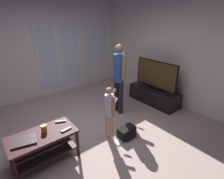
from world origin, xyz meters
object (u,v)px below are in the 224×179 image
(cup_near_edge, at_px, (44,129))
(person_adult, at_px, (119,74))
(laptop_closed, at_px, (24,141))
(tv_stand, at_px, (154,95))
(flat_screen_tv, at_px, (156,75))
(coffee_table, at_px, (43,142))
(person_child, at_px, (110,109))
(backpack, at_px, (127,132))
(dvd_remote_slim, at_px, (66,130))
(loose_keyboard, at_px, (122,138))
(tv_remote_black, at_px, (60,121))

(cup_near_edge, bearing_deg, person_adult, 12.45)
(laptop_closed, bearing_deg, person_adult, 25.86)
(laptop_closed, bearing_deg, tv_stand, 18.01)
(person_adult, bearing_deg, flat_screen_tv, -12.13)
(coffee_table, distance_m, person_child, 1.19)
(tv_stand, height_order, backpack, tv_stand)
(person_child, bearing_deg, backpack, -33.16)
(flat_screen_tv, distance_m, dvd_remote_slim, 2.70)
(person_child, distance_m, cup_near_edge, 1.12)
(tv_stand, xyz_separation_m, flat_screen_tv, (-0.00, 0.00, 0.58))
(tv_stand, bearing_deg, loose_keyboard, -160.53)
(backpack, bearing_deg, dvd_remote_slim, 167.32)
(dvd_remote_slim, bearing_deg, person_child, -11.32)
(tv_stand, xyz_separation_m, loose_keyboard, (-1.69, -0.60, -0.19))
(flat_screen_tv, height_order, tv_remote_black, flat_screen_tv)
(backpack, distance_m, loose_keyboard, 0.14)
(tv_stand, bearing_deg, backpack, -158.96)
(loose_keyboard, xyz_separation_m, cup_near_edge, (-1.26, 0.41, 0.56))
(tv_stand, height_order, dvd_remote_slim, dvd_remote_slim)
(flat_screen_tv, bearing_deg, person_adult, 167.87)
(flat_screen_tv, bearing_deg, coffee_table, -175.61)
(flat_screen_tv, distance_m, laptop_closed, 3.26)
(coffee_table, distance_m, dvd_remote_slim, 0.39)
(flat_screen_tv, distance_m, cup_near_edge, 2.96)
(person_adult, xyz_separation_m, dvd_remote_slim, (-1.61, -0.59, -0.45))
(tv_stand, distance_m, dvd_remote_slim, 2.71)
(coffee_table, distance_m, person_adult, 2.08)
(loose_keyboard, height_order, dvd_remote_slim, dvd_remote_slim)
(coffee_table, relative_size, person_adult, 0.61)
(person_adult, xyz_separation_m, backpack, (-0.52, -0.84, -0.87))
(coffee_table, xyz_separation_m, tv_remote_black, (0.35, 0.14, 0.15))
(backpack, bearing_deg, person_adult, 58.10)
(person_child, xyz_separation_m, laptop_closed, (-1.40, 0.19, -0.10))
(backpack, distance_m, tv_remote_black, 1.26)
(loose_keyboard, bearing_deg, person_adult, 52.66)
(person_adult, distance_m, cup_near_edge, 1.97)
(flat_screen_tv, xyz_separation_m, tv_remote_black, (-2.64, -0.09, -0.26))
(loose_keyboard, relative_size, cup_near_edge, 3.98)
(person_child, distance_m, backpack, 0.62)
(tv_remote_black, bearing_deg, laptop_closed, -141.85)
(backpack, xyz_separation_m, cup_near_edge, (-1.37, 0.42, 0.47))
(tv_stand, distance_m, flat_screen_tv, 0.58)
(laptop_closed, bearing_deg, coffee_table, 15.89)
(coffee_table, xyz_separation_m, cup_near_edge, (0.05, 0.04, 0.20))
(coffee_table, xyz_separation_m, person_child, (1.14, -0.20, 0.26))
(cup_near_edge, distance_m, dvd_remote_slim, 0.33)
(person_adult, height_order, person_child, person_adult)
(tv_remote_black, bearing_deg, backpack, -1.64)
(laptop_closed, bearing_deg, cup_near_edge, 22.88)
(cup_near_edge, bearing_deg, tv_remote_black, 18.33)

